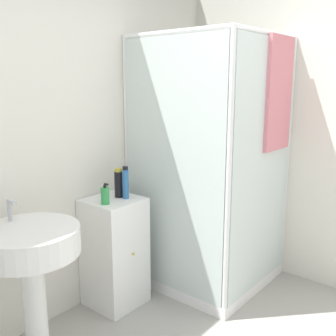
{
  "coord_description": "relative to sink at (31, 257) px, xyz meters",
  "views": [
    {
      "loc": [
        -1.5,
        -0.6,
        1.67
      ],
      "look_at": [
        0.53,
        1.08,
        1.09
      ],
      "focal_mm": 42.0,
      "sensor_mm": 36.0,
      "label": 1
    }
  ],
  "objects": [
    {
      "name": "shampoo_bottle_tall_black",
      "position": [
        0.85,
        0.18,
        0.23
      ],
      "size": [
        0.06,
        0.06,
        0.22
      ],
      "color": "black",
      "rests_on": "vanity_cabinet"
    },
    {
      "name": "vanity_cabinet",
      "position": [
        0.79,
        0.18,
        -0.3
      ],
      "size": [
        0.39,
        0.4,
        0.83
      ],
      "color": "white",
      "rests_on": "ground_plane"
    },
    {
      "name": "wall_back",
      "position": [
        0.42,
        0.4,
        0.54
      ],
      "size": [
        6.4,
        0.06,
        2.5
      ],
      "primitive_type": "cube",
      "color": "silver",
      "rests_on": "ground_plane"
    },
    {
      "name": "shampoo_bottle_blue",
      "position": [
        0.86,
        0.12,
        0.24
      ],
      "size": [
        0.05,
        0.05,
        0.24
      ],
      "color": "#2D66A3",
      "rests_on": "vanity_cabinet"
    },
    {
      "name": "soap_dispenser",
      "position": [
        0.67,
        0.13,
        0.18
      ],
      "size": [
        0.06,
        0.06,
        0.15
      ],
      "color": "green",
      "rests_on": "vanity_cabinet"
    },
    {
      "name": "sink",
      "position": [
        0.0,
        0.0,
        0.0
      ],
      "size": [
        0.56,
        0.56,
        1.01
      ],
      "color": "white",
      "rests_on": "ground_plane"
    },
    {
      "name": "shower_enclosure",
      "position": [
        1.54,
        -0.22,
        -0.17
      ],
      "size": [
        0.99,
        1.02,
        2.03
      ],
      "color": "white",
      "rests_on": "ground_plane"
    }
  ]
}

